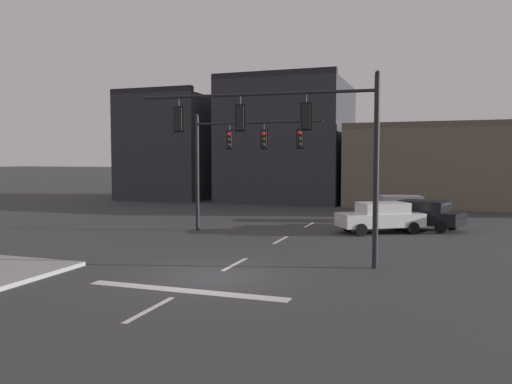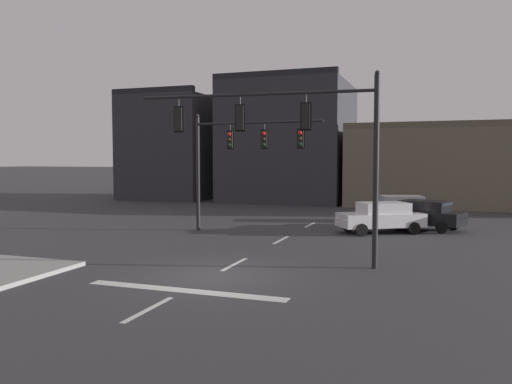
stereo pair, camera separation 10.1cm
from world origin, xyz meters
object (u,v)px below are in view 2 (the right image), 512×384
at_px(signal_mast_near_side, 294,133).
at_px(signal_mast_far_side, 237,150).
at_px(car_lot_farside, 381,217).
at_px(car_lot_nearside, 400,208).
at_px(car_lot_middle, 422,214).

bearing_deg(signal_mast_near_side, signal_mast_far_side, 125.71).
bearing_deg(car_lot_farside, signal_mast_far_side, -162.02).
xyz_separation_m(signal_mast_far_side, car_lot_nearside, (7.81, 7.78, -3.51)).
bearing_deg(signal_mast_far_side, signal_mast_near_side, -54.29).
xyz_separation_m(signal_mast_near_side, signal_mast_far_side, (-4.94, 6.88, -0.46)).
bearing_deg(car_lot_nearside, car_lot_middle, -67.25).
height_order(signal_mast_near_side, signal_mast_far_side, signal_mast_near_side).
height_order(car_lot_nearside, car_lot_farside, same).
distance_m(signal_mast_far_side, car_lot_nearside, 11.57).
height_order(signal_mast_near_side, car_lot_farside, signal_mast_near_side).
relative_size(signal_mast_far_side, car_lot_middle, 1.48).
relative_size(signal_mast_far_side, car_lot_nearside, 1.48).
relative_size(signal_mast_far_side, car_lot_farside, 1.50).
relative_size(signal_mast_near_side, car_lot_middle, 1.91).
relative_size(signal_mast_near_side, car_lot_nearside, 1.92).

